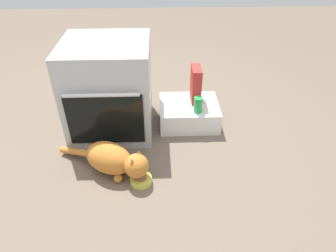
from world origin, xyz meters
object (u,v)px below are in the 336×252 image
(food_bowl, at_px, (141,179))
(cat, at_px, (114,159))
(oven, at_px, (109,88))
(cereal_box, at_px, (196,84))
(pantry_cabinet, at_px, (189,113))
(soda_can, at_px, (198,105))

(food_bowl, distance_m, cat, 0.22)
(oven, height_order, cereal_box, oven)
(oven, distance_m, pantry_cabinet, 0.66)
(pantry_cabinet, height_order, cat, cat)
(soda_can, bearing_deg, cat, -142.08)
(oven, bearing_deg, soda_can, -6.37)
(oven, height_order, food_bowl, oven)
(food_bowl, xyz_separation_m, cereal_box, (0.41, 0.72, 0.29))
(food_bowl, height_order, soda_can, soda_can)
(soda_can, bearing_deg, pantry_cabinet, 115.59)
(pantry_cabinet, relative_size, cereal_box, 1.65)
(oven, bearing_deg, pantry_cabinet, 3.80)
(oven, relative_size, cat, 1.08)
(oven, xyz_separation_m, food_bowl, (0.24, -0.62, -0.32))
(oven, distance_m, soda_can, 0.67)
(pantry_cabinet, height_order, cereal_box, cereal_box)
(oven, relative_size, food_bowl, 4.97)
(cat, relative_size, cereal_box, 2.28)
(cereal_box, bearing_deg, oven, -171.42)
(oven, relative_size, pantry_cabinet, 1.50)
(pantry_cabinet, relative_size, cat, 0.72)
(oven, distance_m, cat, 0.58)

